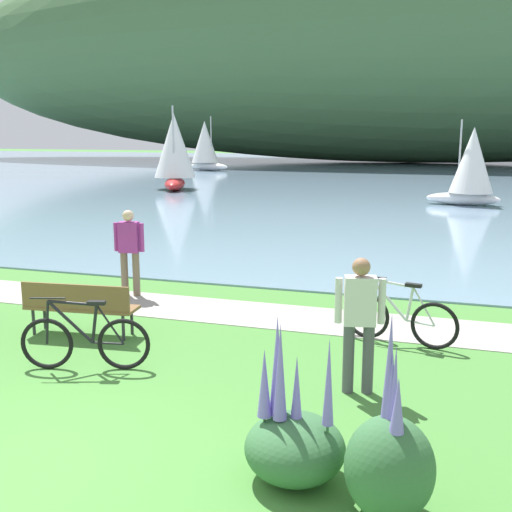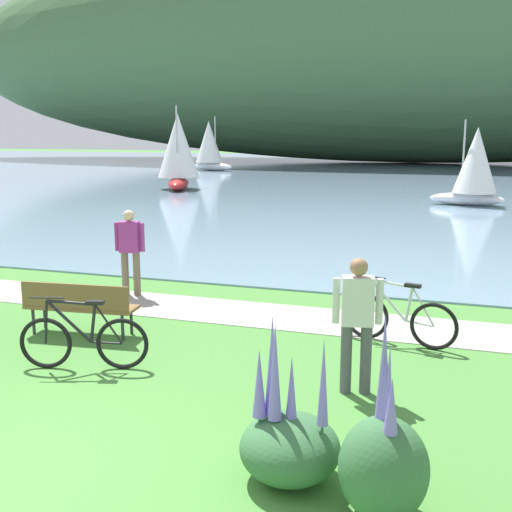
% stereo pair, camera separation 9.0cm
% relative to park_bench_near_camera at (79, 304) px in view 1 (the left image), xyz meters
% --- Properties ---
extents(bay_water, '(180.00, 80.00, 0.04)m').
position_rel_park_bench_near_camera_xyz_m(bay_water, '(1.54, 43.77, -0.50)').
color(bay_water, '#7A99B2').
rests_on(bay_water, ground).
extents(distant_hillside, '(112.44, 28.00, 25.37)m').
position_rel_park_bench_near_camera_xyz_m(distant_hillside, '(0.68, 60.55, 12.20)').
color(distant_hillside, '#42663D').
rests_on(distant_hillside, bay_water).
extents(shoreline_path, '(60.00, 1.50, 0.01)m').
position_rel_park_bench_near_camera_xyz_m(shoreline_path, '(1.54, 1.97, -0.52)').
color(shoreline_path, '#A39E93').
rests_on(shoreline_path, ground).
extents(park_bench_near_camera, '(1.84, 0.67, 0.88)m').
position_rel_park_bench_near_camera_xyz_m(park_bench_near_camera, '(0.00, 0.00, 0.00)').
color(park_bench_near_camera, brown).
rests_on(park_bench_near_camera, ground).
extents(bicycle_leaning_near_bench, '(1.75, 0.42, 1.01)m').
position_rel_park_bench_near_camera_xyz_m(bicycle_leaning_near_bench, '(4.85, 1.18, -0.12)').
color(bicycle_leaning_near_bench, black).
rests_on(bicycle_leaning_near_bench, ground).
extents(bicycle_beside_path, '(1.71, 0.57, 1.01)m').
position_rel_park_bench_near_camera_xyz_m(bicycle_beside_path, '(0.87, -1.20, -0.12)').
color(bicycle_beside_path, black).
rests_on(bicycle_beside_path, ground).
extents(person_at_shoreline, '(0.60, 0.28, 1.71)m').
position_rel_park_bench_near_camera_xyz_m(person_at_shoreline, '(-0.46, 2.45, 0.46)').
color(person_at_shoreline, '#72604C').
rests_on(person_at_shoreline, ground).
extents(person_on_the_grass, '(0.60, 0.30, 1.71)m').
position_rel_park_bench_near_camera_xyz_m(person_on_the_grass, '(4.52, -0.84, 0.46)').
color(person_on_the_grass, '#4C4C51').
rests_on(person_on_the_grass, ground).
extents(echium_bush_mid_cluster, '(0.75, 0.75, 1.77)m').
position_rel_park_bench_near_camera_xyz_m(echium_bush_mid_cluster, '(5.15, -3.31, -0.02)').
color(echium_bush_mid_cluster, '#386B3D').
rests_on(echium_bush_mid_cluster, ground).
extents(echium_bush_far_cluster, '(0.94, 0.94, 1.57)m').
position_rel_park_bench_near_camera_xyz_m(echium_bush_far_cluster, '(4.25, -3.00, -0.13)').
color(echium_bush_far_cluster, '#386B3D').
rests_on(echium_bush_far_cluster, ground).
extents(sailboat_nearest_to_shore, '(3.22, 2.04, 3.70)m').
position_rel_park_bench_near_camera_xyz_m(sailboat_nearest_to_shore, '(6.17, 20.64, 1.26)').
color(sailboat_nearest_to_shore, white).
rests_on(sailboat_nearest_to_shore, bay_water).
extents(sailboat_mid_bay, '(3.97, 2.75, 4.49)m').
position_rel_park_bench_near_camera_xyz_m(sailboat_mid_bay, '(-14.68, 40.98, 1.63)').
color(sailboat_mid_bay, white).
rests_on(sailboat_mid_bay, bay_water).
extents(sailboat_toward_hillside, '(2.99, 4.04, 4.59)m').
position_rel_park_bench_near_camera_xyz_m(sailboat_toward_hillside, '(-9.50, 23.87, 1.68)').
color(sailboat_toward_hillside, '#B22323').
rests_on(sailboat_toward_hillside, bay_water).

